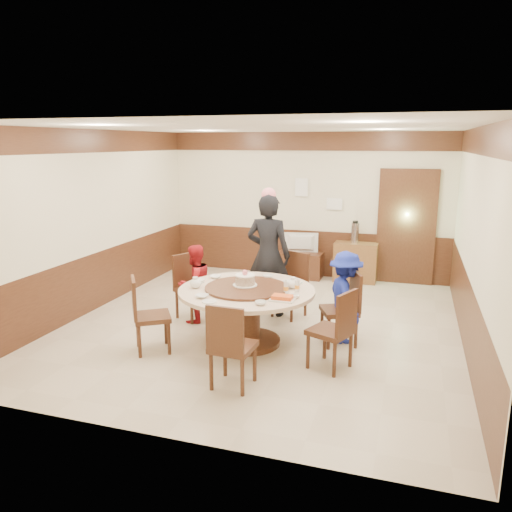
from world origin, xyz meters
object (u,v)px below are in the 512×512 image
(banquet_table, at_px, (247,305))
(thermos, at_px, (355,233))
(person_red, at_px, (195,284))
(shrimp_platter, at_px, (282,298))
(birthday_cake, at_px, (245,280))
(person_blue, at_px, (345,297))
(television, at_px, (301,243))
(side_cabinet, at_px, (355,262))
(tv_stand, at_px, (300,265))
(person_standing, at_px, (268,255))

(banquet_table, height_order, thermos, thermos)
(banquet_table, relative_size, person_red, 1.53)
(banquet_table, height_order, shrimp_platter, shrimp_platter)
(shrimp_platter, relative_size, thermos, 0.79)
(birthday_cake, bearing_deg, person_blue, 18.07)
(birthday_cake, xyz_separation_m, television, (-0.01, 3.41, -0.16))
(person_blue, bearing_deg, thermos, -22.29)
(shrimp_platter, xyz_separation_m, side_cabinet, (0.45, 3.82, -0.40))
(person_red, xyz_separation_m, tv_stand, (0.94, 2.90, -0.33))
(banquet_table, xyz_separation_m, person_red, (-0.99, 0.56, 0.05))
(person_red, distance_m, birthday_cake, 1.12)
(person_standing, bearing_deg, tv_stand, -87.87)
(shrimp_platter, relative_size, television, 0.45)
(person_standing, distance_m, person_red, 1.19)
(television, bearing_deg, banquet_table, 80.66)
(shrimp_platter, xyz_separation_m, tv_stand, (-0.61, 3.79, -0.53))
(birthday_cake, xyz_separation_m, side_cabinet, (1.05, 3.44, -0.48))
(banquet_table, relative_size, tv_stand, 2.08)
(banquet_table, distance_m, person_red, 1.14)
(banquet_table, height_order, side_cabinet, banquet_table)
(person_red, distance_m, person_blue, 2.21)
(shrimp_platter, bearing_deg, side_cabinet, 83.33)
(person_red, height_order, television, person_red)
(banquet_table, height_order, person_standing, person_standing)
(person_blue, bearing_deg, birthday_cake, 81.19)
(thermos, bearing_deg, tv_stand, -178.33)
(tv_stand, relative_size, thermos, 2.24)
(person_red, height_order, shrimp_platter, person_red)
(tv_stand, distance_m, thermos, 1.24)
(tv_stand, height_order, television, television)
(banquet_table, relative_size, television, 2.67)
(television, bearing_deg, person_standing, 79.67)
(person_red, bearing_deg, thermos, 172.59)
(shrimp_platter, height_order, television, television)
(banquet_table, distance_m, shrimp_platter, 0.69)
(person_red, bearing_deg, birthday_cake, 88.24)
(person_standing, relative_size, person_blue, 1.52)
(person_blue, distance_m, television, 3.26)
(person_standing, height_order, thermos, person_standing)
(side_cabinet, bearing_deg, thermos, 180.00)
(banquet_table, relative_size, person_standing, 0.95)
(shrimp_platter, relative_size, tv_stand, 0.35)
(birthday_cake, xyz_separation_m, tv_stand, (-0.01, 3.41, -0.60))
(person_blue, distance_m, birthday_cake, 1.34)
(person_standing, distance_m, shrimp_platter, 1.65)
(tv_stand, distance_m, side_cabinet, 1.07)
(shrimp_platter, bearing_deg, person_blue, 50.10)
(thermos, bearing_deg, person_standing, -114.24)
(person_blue, xyz_separation_m, birthday_cake, (-1.26, -0.41, 0.24))
(birthday_cake, bearing_deg, shrimp_platter, -31.93)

